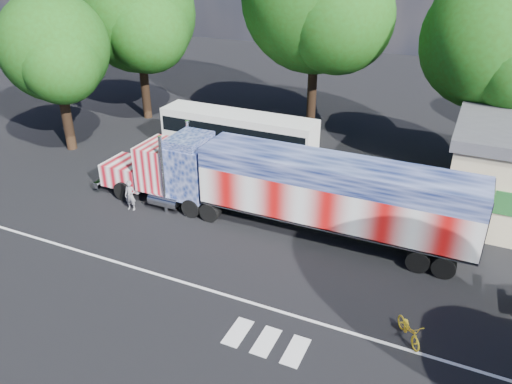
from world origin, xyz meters
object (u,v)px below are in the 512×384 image
at_px(bicycle, 409,329).
at_px(tree_nw_a, 139,15).
at_px(woman, 130,195).
at_px(tree_ne_a, 491,43).
at_px(tree_w_a, 55,48).
at_px(coach_bus, 238,135).
at_px(semi_truck, 285,187).

bearing_deg(bicycle, tree_nw_a, 109.12).
xyz_separation_m(woman, bicycle, (15.90, -3.91, -0.41)).
distance_m(woman, tree_ne_a, 22.80).
height_order(tree_ne_a, tree_w_a, tree_ne_a).
height_order(coach_bus, tree_w_a, tree_w_a).
distance_m(semi_truck, woman, 8.81).
relative_size(tree_ne_a, tree_nw_a, 0.95).
distance_m(bicycle, tree_nw_a, 31.11).
relative_size(coach_bus, tree_ne_a, 0.89).
bearing_deg(tree_w_a, tree_ne_a, 17.39).
xyz_separation_m(semi_truck, bicycle, (7.42, -5.80, -1.86)).
relative_size(semi_truck, tree_w_a, 1.96).
relative_size(tree_nw_a, tree_w_a, 1.19).
height_order(woman, tree_ne_a, tree_ne_a).
distance_m(semi_truck, tree_w_a, 18.92).
xyz_separation_m(coach_bus, tree_w_a, (-11.61, -3.59, 5.53)).
xyz_separation_m(coach_bus, woman, (-2.17, -9.16, -0.77)).
bearing_deg(tree_nw_a, bicycle, -35.71).
xyz_separation_m(bicycle, tree_nw_a, (-24.44, 17.57, 7.85)).
relative_size(coach_bus, woman, 6.22).
bearing_deg(coach_bus, tree_ne_a, 17.55).
distance_m(coach_bus, woman, 9.44).
bearing_deg(tree_w_a, bicycle, -20.50).
distance_m(bicycle, tree_ne_a, 19.27).
xyz_separation_m(tree_ne_a, tree_w_a, (-26.11, -8.18, -0.97)).
bearing_deg(tree_ne_a, tree_w_a, -162.61).
xyz_separation_m(coach_bus, tree_nw_a, (-10.72, 4.50, 6.67)).
xyz_separation_m(semi_truck, woman, (-8.48, -1.89, -1.45)).
height_order(semi_truck, tree_w_a, tree_w_a).
bearing_deg(semi_truck, tree_nw_a, 145.34).
relative_size(bicycle, tree_w_a, 0.16).
distance_m(tree_ne_a, tree_nw_a, 25.22).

